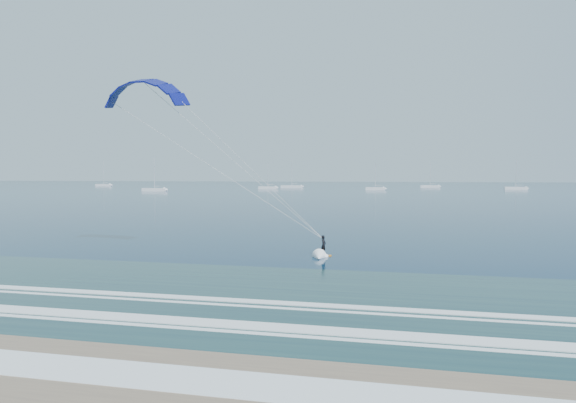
# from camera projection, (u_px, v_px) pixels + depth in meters

# --- Properties ---
(ground) EXTENTS (900.00, 900.00, 0.00)m
(ground) POSITION_uv_depth(u_px,v_px,m) (50.00, 363.00, 17.45)
(ground) COLOR #072A42
(ground) RESTS_ON ground
(kitesurfer_rig) EXTENTS (19.03, 5.43, 14.97)m
(kitesurfer_rig) POSITION_uv_depth(u_px,v_px,m) (230.00, 158.00, 39.82)
(kitesurfer_rig) COLOR orange
(kitesurfer_rig) RESTS_ON ground
(sailboat_0) EXTENTS (9.70, 2.40, 13.06)m
(sailboat_0) POSITION_uv_depth(u_px,v_px,m) (155.00, 190.00, 198.02)
(sailboat_0) COLOR white
(sailboat_0) RESTS_ON ground
(sailboat_1) EXTENTS (8.38, 2.40, 11.55)m
(sailboat_1) POSITION_uv_depth(u_px,v_px,m) (268.00, 188.00, 227.78)
(sailboat_1) COLOR white
(sailboat_1) RESTS_ON ground
(sailboat_2) EXTENTS (10.79, 2.40, 14.26)m
(sailboat_2) POSITION_uv_depth(u_px,v_px,m) (292.00, 186.00, 250.78)
(sailboat_2) COLOR white
(sailboat_2) RESTS_ON ground
(sailboat_3) EXTENTS (7.91, 2.40, 11.09)m
(sailboat_3) POSITION_uv_depth(u_px,v_px,m) (375.00, 188.00, 213.06)
(sailboat_3) COLOR white
(sailboat_3) RESTS_ON ground
(sailboat_4) EXTENTS (9.26, 2.40, 12.51)m
(sailboat_4) POSITION_uv_depth(u_px,v_px,m) (430.00, 186.00, 254.01)
(sailboat_4) COLOR white
(sailboat_4) RESTS_ON ground
(sailboat_5) EXTENTS (9.24, 2.40, 12.54)m
(sailboat_5) POSITION_uv_depth(u_px,v_px,m) (516.00, 188.00, 219.67)
(sailboat_5) COLOR white
(sailboat_5) RESTS_ON ground
(sailboat_7) EXTENTS (9.09, 2.40, 14.13)m
(sailboat_7) POSITION_uv_depth(u_px,v_px,m) (104.00, 185.00, 285.44)
(sailboat_7) COLOR white
(sailboat_7) RESTS_ON ground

